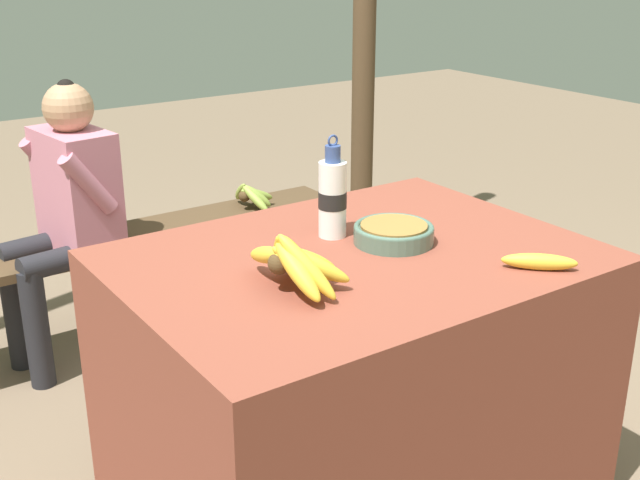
{
  "coord_description": "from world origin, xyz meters",
  "views": [
    {
      "loc": [
        -1.18,
        -1.56,
        1.55
      ],
      "look_at": [
        -0.08,
        0.05,
        0.82
      ],
      "focal_mm": 45.0,
      "sensor_mm": 36.0,
      "label": 1
    }
  ],
  "objects_px": {
    "serving_bowl": "(394,232)",
    "seated_vendor": "(66,204)",
    "banana_bunch_ripe": "(294,260)",
    "banana_bunch_green": "(251,195)",
    "water_bottle": "(333,197)",
    "loose_banana_front": "(539,262)",
    "wooden_bench": "(136,249)"
  },
  "relations": [
    {
      "from": "banana_bunch_ripe",
      "to": "loose_banana_front",
      "type": "bearing_deg",
      "value": -23.7
    },
    {
      "from": "serving_bowl",
      "to": "banana_bunch_ripe",
      "type": "bearing_deg",
      "value": -165.13
    },
    {
      "from": "loose_banana_front",
      "to": "banana_bunch_green",
      "type": "distance_m",
      "value": 1.7
    },
    {
      "from": "banana_bunch_ripe",
      "to": "water_bottle",
      "type": "height_order",
      "value": "water_bottle"
    },
    {
      "from": "banana_bunch_ripe",
      "to": "loose_banana_front",
      "type": "distance_m",
      "value": 0.62
    },
    {
      "from": "water_bottle",
      "to": "seated_vendor",
      "type": "height_order",
      "value": "seated_vendor"
    },
    {
      "from": "water_bottle",
      "to": "wooden_bench",
      "type": "xyz_separation_m",
      "value": [
        -0.13,
        1.18,
        -0.5
      ]
    },
    {
      "from": "water_bottle",
      "to": "banana_bunch_green",
      "type": "height_order",
      "value": "water_bottle"
    },
    {
      "from": "loose_banana_front",
      "to": "seated_vendor",
      "type": "bearing_deg",
      "value": 112.57
    },
    {
      "from": "banana_bunch_ripe",
      "to": "serving_bowl",
      "type": "height_order",
      "value": "banana_bunch_ripe"
    },
    {
      "from": "banana_bunch_ripe",
      "to": "banana_bunch_green",
      "type": "relative_size",
      "value": 1.15
    },
    {
      "from": "serving_bowl",
      "to": "water_bottle",
      "type": "xyz_separation_m",
      "value": [
        -0.11,
        0.14,
        0.08
      ]
    },
    {
      "from": "water_bottle",
      "to": "loose_banana_front",
      "type": "bearing_deg",
      "value": -59.79
    },
    {
      "from": "banana_bunch_ripe",
      "to": "loose_banana_front",
      "type": "relative_size",
      "value": 1.95
    },
    {
      "from": "banana_bunch_ripe",
      "to": "wooden_bench",
      "type": "relative_size",
      "value": 0.18
    },
    {
      "from": "loose_banana_front",
      "to": "seated_vendor",
      "type": "xyz_separation_m",
      "value": [
        -0.68,
        1.63,
        -0.16
      ]
    },
    {
      "from": "banana_bunch_ripe",
      "to": "loose_banana_front",
      "type": "height_order",
      "value": "banana_bunch_ripe"
    },
    {
      "from": "banana_bunch_ripe",
      "to": "serving_bowl",
      "type": "xyz_separation_m",
      "value": [
        0.39,
        0.1,
        -0.04
      ]
    },
    {
      "from": "banana_bunch_ripe",
      "to": "loose_banana_front",
      "type": "xyz_separation_m",
      "value": [
        0.57,
        -0.25,
        -0.05
      ]
    },
    {
      "from": "water_bottle",
      "to": "loose_banana_front",
      "type": "relative_size",
      "value": 1.75
    },
    {
      "from": "loose_banana_front",
      "to": "wooden_bench",
      "type": "bearing_deg",
      "value": 103.81
    },
    {
      "from": "loose_banana_front",
      "to": "serving_bowl",
      "type": "bearing_deg",
      "value": 117.0
    },
    {
      "from": "serving_bowl",
      "to": "seated_vendor",
      "type": "distance_m",
      "value": 1.39
    },
    {
      "from": "serving_bowl",
      "to": "loose_banana_front",
      "type": "distance_m",
      "value": 0.39
    },
    {
      "from": "seated_vendor",
      "to": "serving_bowl",
      "type": "bearing_deg",
      "value": 103.87
    },
    {
      "from": "serving_bowl",
      "to": "seated_vendor",
      "type": "xyz_separation_m",
      "value": [
        -0.5,
        1.28,
        -0.17
      ]
    },
    {
      "from": "loose_banana_front",
      "to": "seated_vendor",
      "type": "height_order",
      "value": "seated_vendor"
    },
    {
      "from": "water_bottle",
      "to": "wooden_bench",
      "type": "distance_m",
      "value": 1.29
    },
    {
      "from": "serving_bowl",
      "to": "wooden_bench",
      "type": "relative_size",
      "value": 0.12
    },
    {
      "from": "water_bottle",
      "to": "seated_vendor",
      "type": "xyz_separation_m",
      "value": [
        -0.39,
        1.14,
        -0.26
      ]
    },
    {
      "from": "banana_bunch_ripe",
      "to": "water_bottle",
      "type": "xyz_separation_m",
      "value": [
        0.28,
        0.24,
        0.04
      ]
    },
    {
      "from": "banana_bunch_green",
      "to": "water_bottle",
      "type": "bearing_deg",
      "value": -109.25
    }
  ]
}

